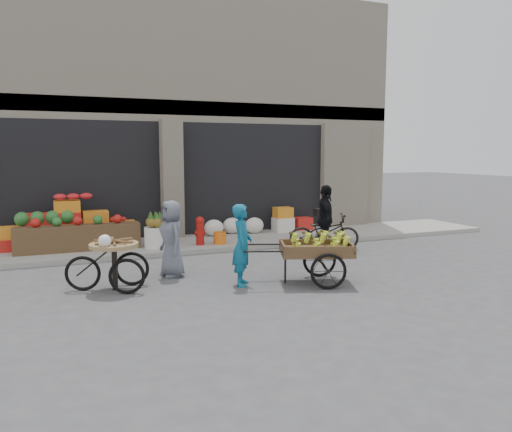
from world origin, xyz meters
name	(u,v)px	position (x,y,z in m)	size (l,w,h in m)	color
ground	(236,286)	(0.00, 0.00, 0.00)	(80.00, 80.00, 0.00)	#424244
sidewalk	(181,244)	(0.00, 4.10, 0.06)	(18.00, 2.20, 0.12)	gray
building	(149,122)	(0.00, 8.03, 3.37)	(14.00, 6.45, 7.00)	beige
fruit_display	(77,225)	(-2.48, 4.38, 0.67)	(3.10, 1.12, 1.24)	red
pineapple_bin	(155,237)	(-0.75, 3.60, 0.37)	(0.52, 0.52, 0.50)	silver
fire_hydrant	(200,230)	(0.35, 3.55, 0.50)	(0.22, 0.22, 0.71)	#A5140F
orange_bucket	(220,238)	(0.85, 3.50, 0.27)	(0.32, 0.32, 0.30)	orange
right_bay_goods	(265,222)	(2.61, 4.70, 0.41)	(3.35, 0.60, 0.70)	silver
seated_person	(166,224)	(-0.35, 4.20, 0.58)	(0.45, 0.35, 0.93)	black
banana_cart	(314,247)	(1.40, -0.33, 0.67)	(2.36, 1.55, 0.92)	brown
vendor_woman	(242,245)	(0.13, 0.03, 0.74)	(0.54, 0.36, 1.49)	#105D7F
tricycle_cart	(114,258)	(-2.06, 0.58, 0.57)	(1.46, 1.05, 0.95)	#9E7F51
vendor_grey	(172,239)	(-0.90, 1.18, 0.74)	(0.73, 0.47, 1.49)	slate
bicycle	(324,232)	(3.17, 2.33, 0.45)	(0.60, 1.72, 0.90)	black
cyclist	(326,220)	(2.97, 1.93, 0.82)	(0.96, 0.40, 1.64)	black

